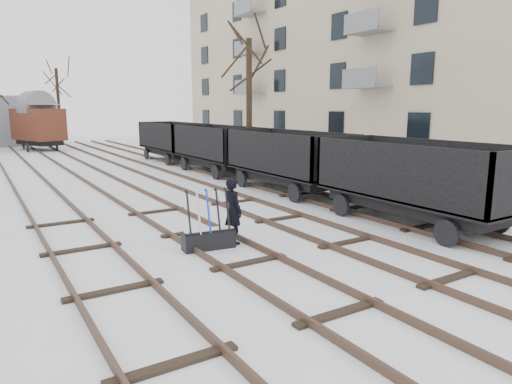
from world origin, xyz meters
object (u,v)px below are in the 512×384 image
Objects in this scene: ground_frame at (209,238)px; box_van_wagon at (38,123)px; worker at (233,211)px; freight_wagon_a at (414,193)px.

ground_frame is 0.27× the size of box_van_wagon.
freight_wagon_a is (5.53, -1.16, 0.09)m from worker.
worker is 31.22m from box_van_wagon.
ground_frame is 0.95m from worker.
box_van_wagon reaches higher than worker.
box_van_wagon is (-6.33, 32.35, 1.21)m from freight_wagon_a.
freight_wagon_a is (6.28, -1.06, 0.67)m from ground_frame.
box_van_wagon is (-0.05, 31.29, 1.88)m from ground_frame.
worker is 0.32× the size of box_van_wagon.
worker is 5.65m from freight_wagon_a.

